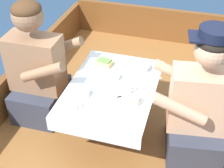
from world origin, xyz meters
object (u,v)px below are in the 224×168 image
at_px(person_starboard, 198,109).
at_px(tin_can, 135,101).
at_px(person_port, 38,72).
at_px(coffee_cup_starboard, 73,106).
at_px(sandwich, 104,62).
at_px(coffee_cup_port, 128,88).

bearing_deg(person_starboard, tin_can, 3.92).
distance_m(person_port, coffee_cup_starboard, 0.55).
distance_m(sandwich, coffee_cup_starboard, 0.53).
bearing_deg(person_port, sandwich, 20.83).
bearing_deg(tin_can, person_port, 167.35).
bearing_deg(person_starboard, coffee_cup_starboard, 9.24).
xyz_separation_m(coffee_cup_starboard, tin_can, (0.37, 0.16, 0.00)).
height_order(person_port, tin_can, person_port).
relative_size(sandwich, coffee_cup_starboard, 1.25).
xyz_separation_m(person_starboard, tin_can, (-0.40, -0.09, 0.05)).
bearing_deg(person_starboard, person_port, -13.00).
xyz_separation_m(person_starboard, sandwich, (-0.73, 0.28, 0.06)).
height_order(person_starboard, tin_can, person_starboard).
relative_size(person_starboard, tin_can, 14.64).
height_order(coffee_cup_port, tin_can, coffee_cup_port).
relative_size(sandwich, tin_can, 1.97).
distance_m(person_starboard, sandwich, 0.78).
relative_size(coffee_cup_port, tin_can, 1.34).
height_order(sandwich, coffee_cup_port, coffee_cup_port).
xyz_separation_m(person_port, coffee_cup_port, (0.72, -0.07, 0.06)).
distance_m(sandwich, tin_can, 0.49).
bearing_deg(sandwich, person_port, -158.12).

